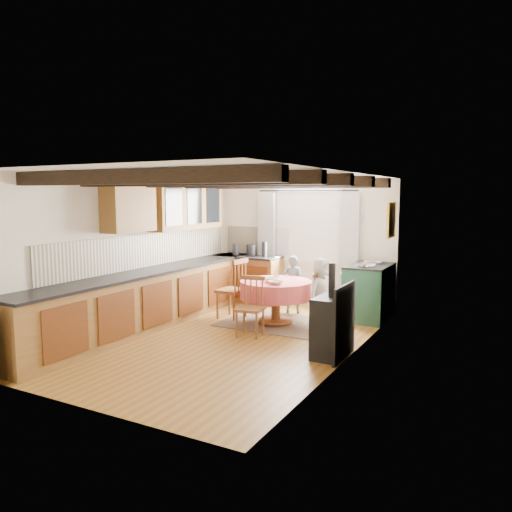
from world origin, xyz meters
The scene contains 41 objects.
floor centered at (0.00, 0.00, 0.00)m, with size 3.60×5.50×0.00m, color olive.
ceiling centered at (0.00, 0.00, 2.40)m, with size 3.60×5.50×0.00m, color white.
wall_back centered at (0.00, 2.75, 1.20)m, with size 3.60×0.00×2.40m, color silver.
wall_front centered at (0.00, -2.75, 1.20)m, with size 3.60×0.00×2.40m, color silver.
wall_left centered at (-1.80, 0.00, 1.20)m, with size 0.00×5.50×2.40m, color silver.
wall_right centered at (1.80, 0.00, 1.20)m, with size 0.00×5.50×2.40m, color silver.
beam_a centered at (0.00, -2.00, 2.31)m, with size 3.60×0.16×0.16m, color black.
beam_b centered at (0.00, -1.00, 2.31)m, with size 3.60×0.16×0.16m, color black.
beam_c centered at (0.00, 0.00, 2.31)m, with size 3.60×0.16×0.16m, color black.
beam_d centered at (0.00, 1.00, 2.31)m, with size 3.60×0.16×0.16m, color black.
beam_e centered at (0.00, 2.00, 2.31)m, with size 3.60×0.16×0.16m, color black.
splash_left centered at (-1.78, 0.30, 1.20)m, with size 0.02×4.50×0.55m, color beige.
splash_back centered at (-1.00, 2.73, 1.20)m, with size 1.40×0.02×0.55m, color beige.
base_cabinet_left centered at (-1.50, 0.00, 0.44)m, with size 0.60×5.30×0.88m, color brown.
base_cabinet_back centered at (-1.05, 2.45, 0.44)m, with size 1.30×0.60×0.88m, color brown.
worktop_left centered at (-1.48, 0.00, 0.90)m, with size 0.64×5.30×0.04m, color black.
worktop_back centered at (-1.05, 2.43, 0.90)m, with size 1.30×0.64×0.04m, color black.
wall_cabinet_glass centered at (-1.63, 1.20, 1.95)m, with size 0.34×1.80×0.90m, color brown.
wall_cabinet_solid centered at (-1.63, -0.30, 1.90)m, with size 0.34×0.90×0.70m, color brown.
window_frame centered at (0.10, 2.73, 1.60)m, with size 1.34×0.03×1.54m, color white.
window_pane centered at (0.10, 2.74, 1.60)m, with size 1.20×0.01×1.40m, color white.
curtain_left centered at (-0.75, 2.65, 1.10)m, with size 0.35×0.10×2.10m, color #9C9C9C.
curtain_right centered at (0.95, 2.65, 1.10)m, with size 0.35×0.10×2.10m, color #9C9C9C.
curtain_rod centered at (0.10, 2.65, 2.20)m, with size 0.03×0.03×2.00m, color black.
wall_picture centered at (1.77, 2.30, 1.70)m, with size 0.04×0.50×0.60m, color gold.
wall_plate centered at (1.05, 2.72, 1.70)m, with size 0.30×0.30×0.02m, color silver.
rug centered at (0.19, 1.14, 0.01)m, with size 1.72×1.34×0.01m, color #493833.
dining_table centered at (0.19, 1.14, 0.36)m, with size 1.18×1.18×0.71m, color #B3585A, non-canonical shape.
chair_near centered at (0.18, 0.27, 0.45)m, with size 0.39×0.41×0.90m, color brown, non-canonical shape.
chair_left centered at (-0.64, 1.10, 0.52)m, with size 0.45×0.47×1.04m, color brown, non-canonical shape.
chair_right centered at (1.03, 1.23, 0.45)m, with size 0.38×0.40×0.90m, color brown, non-canonical shape.
aga_range centered at (1.47, 2.15, 0.48)m, with size 0.67×1.04×0.96m, color #1C4632, non-canonical shape.
cast_iron_stove centered at (1.58, -0.07, 0.62)m, with size 0.37×0.62×1.25m, color black, non-canonical shape.
child_far centered at (0.14, 1.94, 0.52)m, with size 0.38×0.25×1.04m, color #526165.
child_right centered at (0.97, 1.20, 0.57)m, with size 0.55×0.36×1.13m, color silver.
bowl_a centered at (0.32, 0.85, 0.74)m, with size 0.22×0.22×0.05m, color silver.
bowl_b centered at (0.16, 1.03, 0.74)m, with size 0.21×0.21×0.06m, color silver.
cup centered at (0.16, 1.21, 0.75)m, with size 0.09×0.09×0.08m, color silver.
canister_tall centered at (-1.31, 2.38, 1.03)m, with size 0.13×0.13×0.23m, color #262628.
canister_wide centered at (-1.03, 2.52, 1.03)m, with size 0.19×0.19×0.21m, color #262628.
canister_slim centered at (-0.68, 2.43, 1.07)m, with size 0.11×0.11×0.30m, color #262628.
Camera 1 is at (3.70, -6.11, 2.12)m, focal length 34.81 mm.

